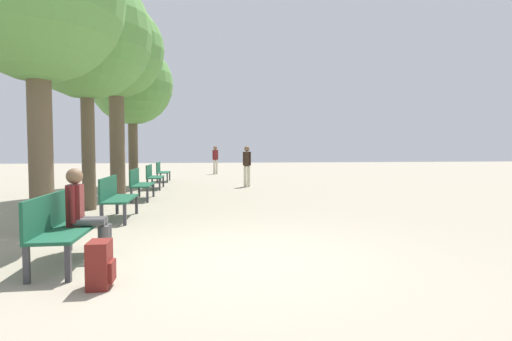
{
  "coord_description": "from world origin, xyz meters",
  "views": [
    {
      "loc": [
        -0.5,
        -5.2,
        1.46
      ],
      "look_at": [
        0.89,
        4.77,
        0.94
      ],
      "focal_mm": 28.0,
      "sensor_mm": 36.0,
      "label": 1
    }
  ],
  "objects_px": {
    "tree_row_1": "(86,35)",
    "pedestrian_near": "(247,163)",
    "tree_row_3": "(132,85)",
    "bench_row_1": "(115,195)",
    "bench_row_4": "(161,170)",
    "tree_row_2": "(116,52)",
    "bench_row_2": "(139,182)",
    "bench_row_3": "(153,175)",
    "backpack": "(100,265)",
    "pedestrian_mid": "(215,158)",
    "person_seated": "(84,211)",
    "bench_row_0": "(60,225)"
  },
  "relations": [
    {
      "from": "bench_row_3",
      "to": "backpack",
      "type": "height_order",
      "value": "bench_row_3"
    },
    {
      "from": "pedestrian_mid",
      "to": "person_seated",
      "type": "bearing_deg",
      "value": -97.44
    },
    {
      "from": "bench_row_4",
      "to": "tree_row_3",
      "type": "height_order",
      "value": "tree_row_3"
    },
    {
      "from": "tree_row_2",
      "to": "bench_row_2",
      "type": "bearing_deg",
      "value": -60.07
    },
    {
      "from": "bench_row_0",
      "to": "bench_row_2",
      "type": "relative_size",
      "value": 1.0
    },
    {
      "from": "bench_row_1",
      "to": "tree_row_3",
      "type": "height_order",
      "value": "tree_row_3"
    },
    {
      "from": "bench_row_2",
      "to": "bench_row_4",
      "type": "height_order",
      "value": "same"
    },
    {
      "from": "bench_row_2",
      "to": "bench_row_4",
      "type": "relative_size",
      "value": 1.0
    },
    {
      "from": "tree_row_1",
      "to": "pedestrian_mid",
      "type": "bearing_deg",
      "value": 75.58
    },
    {
      "from": "bench_row_1",
      "to": "bench_row_2",
      "type": "bearing_deg",
      "value": 90.0
    },
    {
      "from": "tree_row_2",
      "to": "pedestrian_mid",
      "type": "bearing_deg",
      "value": 71.18
    },
    {
      "from": "bench_row_4",
      "to": "tree_row_2",
      "type": "bearing_deg",
      "value": -100.3
    },
    {
      "from": "bench_row_1",
      "to": "tree_row_1",
      "type": "relative_size",
      "value": 0.26
    },
    {
      "from": "bench_row_1",
      "to": "bench_row_2",
      "type": "relative_size",
      "value": 1.0
    },
    {
      "from": "bench_row_4",
      "to": "pedestrian_near",
      "type": "bearing_deg",
      "value": -39.54
    },
    {
      "from": "backpack",
      "to": "bench_row_2",
      "type": "bearing_deg",
      "value": 95.32
    },
    {
      "from": "bench_row_3",
      "to": "tree_row_3",
      "type": "xyz_separation_m",
      "value": [
        -0.92,
        1.36,
        3.56
      ]
    },
    {
      "from": "backpack",
      "to": "pedestrian_mid",
      "type": "distance_m",
      "value": 19.9
    },
    {
      "from": "bench_row_1",
      "to": "pedestrian_mid",
      "type": "bearing_deg",
      "value": 80.22
    },
    {
      "from": "bench_row_4",
      "to": "pedestrian_mid",
      "type": "distance_m",
      "value": 6.1
    },
    {
      "from": "bench_row_3",
      "to": "pedestrian_mid",
      "type": "xyz_separation_m",
      "value": [
        2.67,
        8.8,
        0.46
      ]
    },
    {
      "from": "bench_row_1",
      "to": "pedestrian_mid",
      "type": "height_order",
      "value": "pedestrian_mid"
    },
    {
      "from": "tree_row_2",
      "to": "pedestrian_mid",
      "type": "height_order",
      "value": "tree_row_2"
    },
    {
      "from": "bench_row_4",
      "to": "pedestrian_near",
      "type": "height_order",
      "value": "pedestrian_near"
    },
    {
      "from": "tree_row_1",
      "to": "backpack",
      "type": "xyz_separation_m",
      "value": [
        1.64,
        -5.81,
        -3.97
      ]
    },
    {
      "from": "bench_row_2",
      "to": "tree_row_2",
      "type": "height_order",
      "value": "tree_row_2"
    },
    {
      "from": "bench_row_3",
      "to": "bench_row_2",
      "type": "bearing_deg",
      "value": -90.0
    },
    {
      "from": "tree_row_2",
      "to": "tree_row_3",
      "type": "bearing_deg",
      "value": 90.0
    },
    {
      "from": "bench_row_0",
      "to": "bench_row_4",
      "type": "xyz_separation_m",
      "value": [
        0.0,
        13.37,
        0.0
      ]
    },
    {
      "from": "bench_row_0",
      "to": "bench_row_4",
      "type": "distance_m",
      "value": 13.37
    },
    {
      "from": "bench_row_0",
      "to": "pedestrian_mid",
      "type": "bearing_deg",
      "value": 81.93
    },
    {
      "from": "bench_row_3",
      "to": "person_seated",
      "type": "bearing_deg",
      "value": -88.61
    },
    {
      "from": "bench_row_4",
      "to": "tree_row_1",
      "type": "bearing_deg",
      "value": -96.19
    },
    {
      "from": "tree_row_2",
      "to": "pedestrian_mid",
      "type": "xyz_separation_m",
      "value": [
        3.59,
        10.54,
        -3.67
      ]
    },
    {
      "from": "bench_row_1",
      "to": "pedestrian_mid",
      "type": "relative_size",
      "value": 0.9
    },
    {
      "from": "tree_row_2",
      "to": "pedestrian_near",
      "type": "bearing_deg",
      "value": 24.94
    },
    {
      "from": "bench_row_3",
      "to": "tree_row_2",
      "type": "height_order",
      "value": "tree_row_2"
    },
    {
      "from": "bench_row_1",
      "to": "tree_row_3",
      "type": "bearing_deg",
      "value": 96.54
    },
    {
      "from": "bench_row_0",
      "to": "bench_row_3",
      "type": "height_order",
      "value": "same"
    },
    {
      "from": "tree_row_1",
      "to": "tree_row_2",
      "type": "height_order",
      "value": "tree_row_2"
    },
    {
      "from": "bench_row_0",
      "to": "backpack",
      "type": "xyz_separation_m",
      "value": [
        0.71,
        -0.96,
        -0.27
      ]
    },
    {
      "from": "tree_row_2",
      "to": "bench_row_4",
      "type": "bearing_deg",
      "value": 79.7
    },
    {
      "from": "bench_row_1",
      "to": "backpack",
      "type": "height_order",
      "value": "bench_row_1"
    },
    {
      "from": "tree_row_3",
      "to": "bench_row_1",
      "type": "bearing_deg",
      "value": -83.46
    },
    {
      "from": "bench_row_0",
      "to": "pedestrian_near",
      "type": "distance_m",
      "value": 11.01
    },
    {
      "from": "person_seated",
      "to": "tree_row_1",
      "type": "bearing_deg",
      "value": 104.03
    },
    {
      "from": "tree_row_1",
      "to": "pedestrian_near",
      "type": "height_order",
      "value": "tree_row_1"
    },
    {
      "from": "bench_row_3",
      "to": "tree_row_1",
      "type": "xyz_separation_m",
      "value": [
        -0.92,
        -5.17,
        3.7
      ]
    },
    {
      "from": "bench_row_1",
      "to": "bench_row_4",
      "type": "xyz_separation_m",
      "value": [
        0.0,
        10.03,
        0.0
      ]
    },
    {
      "from": "pedestrian_near",
      "to": "tree_row_3",
      "type": "bearing_deg",
      "value": 167.59
    }
  ]
}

